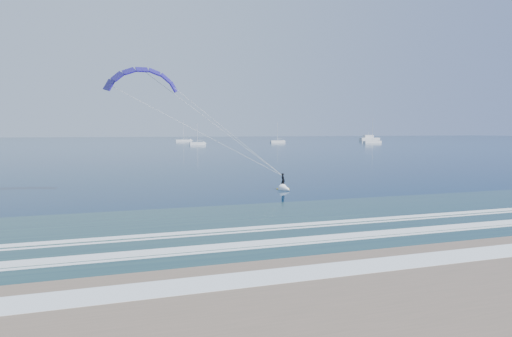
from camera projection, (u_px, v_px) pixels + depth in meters
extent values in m
plane|color=#072241|center=(321.00, 270.00, 21.30)|extent=(900.00, 900.00, 0.00)
cube|color=#1E423F|center=(263.00, 233.00, 28.84)|extent=(600.00, 22.00, 0.03)
cube|color=white|center=(307.00, 260.00, 22.71)|extent=(600.00, 0.90, 0.07)
cube|color=white|center=(278.00, 242.00, 26.48)|extent=(600.00, 1.10, 0.07)
cube|color=white|center=(256.00, 228.00, 30.26)|extent=(600.00, 0.70, 0.07)
cube|color=white|center=(326.00, 270.00, 20.82)|extent=(600.00, 2.00, 0.02)
cube|color=gold|center=(283.00, 189.00, 50.61)|extent=(1.38, 0.44, 0.08)
imported|color=black|center=(283.00, 181.00, 50.53)|extent=(0.47, 0.66, 1.70)
cone|color=white|center=(286.00, 190.00, 49.33)|extent=(1.31, 1.74, 1.10)
cube|color=silver|center=(370.00, 139.00, 284.89)|extent=(12.91, 3.44, 1.89)
cube|color=silver|center=(368.00, 136.00, 284.42)|extent=(6.02, 2.75, 1.72)
cylinder|color=silver|center=(368.00, 133.00, 284.26)|extent=(0.16, 0.16, 2.00)
cube|color=silver|center=(197.00, 143.00, 206.05)|extent=(7.03, 2.40, 1.20)
cylinder|color=silver|center=(197.00, 132.00, 205.63)|extent=(0.18, 0.18, 8.78)
cylinder|color=silver|center=(200.00, 140.00, 206.31)|extent=(2.60, 0.12, 0.12)
cube|color=silver|center=(184.00, 141.00, 262.07)|extent=(9.20, 2.40, 1.20)
cylinder|color=silver|center=(183.00, 130.00, 261.55)|extent=(0.18, 0.18, 11.25)
cylinder|color=silver|center=(186.00, 138.00, 262.34)|extent=(2.60, 0.12, 0.12)
cube|color=silver|center=(278.00, 142.00, 240.63)|extent=(7.73, 2.40, 1.20)
cylinder|color=silver|center=(278.00, 131.00, 240.18)|extent=(0.18, 0.18, 9.49)
cylinder|color=silver|center=(280.00, 139.00, 240.90)|extent=(2.60, 0.12, 0.12)
cube|color=silver|center=(372.00, 142.00, 233.06)|extent=(9.54, 2.40, 1.20)
cylinder|color=silver|center=(373.00, 129.00, 232.53)|extent=(0.18, 0.18, 11.61)
cylinder|color=silver|center=(374.00, 139.00, 233.33)|extent=(2.60, 0.12, 0.12)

